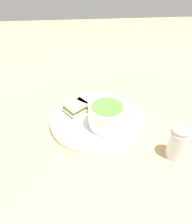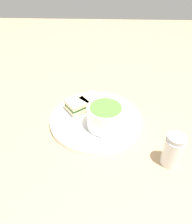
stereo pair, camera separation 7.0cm
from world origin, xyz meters
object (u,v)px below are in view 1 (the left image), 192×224
spoon (120,109)px  salt_shaker (178,143)px  soup_bowl (107,115)px  sandwich_half_near (90,102)px  sandwich_half_far (75,107)px

spoon → salt_shaker: (0.19, 0.12, 0.02)m
soup_bowl → sandwich_half_near: 0.11m
soup_bowl → salt_shaker: size_ratio=1.16×
salt_shaker → soup_bowl: bearing=-125.0°
sandwich_half_near → soup_bowl: bearing=25.9°
sandwich_half_far → salt_shaker: bearing=53.7°
soup_bowl → salt_shaker: (0.12, 0.18, -0.01)m
soup_bowl → sandwich_half_far: (-0.08, -0.10, -0.02)m
sandwich_half_near → sandwich_half_far: bearing=-67.1°
soup_bowl → spoon: 0.09m
sandwich_half_near → sandwich_half_far: same height
soup_bowl → sandwich_half_far: bearing=-128.5°
sandwich_half_near → salt_shaker: (0.22, 0.22, 0.01)m
sandwich_half_far → salt_shaker: 0.34m
soup_bowl → spoon: soup_bowl is taller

